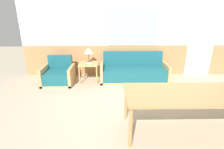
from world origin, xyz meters
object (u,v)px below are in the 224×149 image
(side_table, at_px, (89,66))
(table_lamp, at_px, (88,51))
(armchair, at_px, (58,76))
(couch, at_px, (134,72))
(dining_table, at_px, (189,96))

(side_table, xyz_separation_m, table_lamp, (0.00, 0.10, 0.45))
(table_lamp, bearing_deg, armchair, -162.88)
(couch, height_order, armchair, couch)
(couch, bearing_deg, dining_table, -77.05)
(couch, distance_m, armchair, 2.32)
(couch, xyz_separation_m, side_table, (-1.41, -0.04, 0.23))
(dining_table, bearing_deg, couch, 102.95)
(couch, bearing_deg, armchair, -174.58)
(couch, height_order, side_table, couch)
(couch, relative_size, armchair, 2.33)
(dining_table, bearing_deg, armchair, 141.18)
(couch, bearing_deg, side_table, -178.34)
(side_table, bearing_deg, armchair, -168.85)
(side_table, bearing_deg, table_lamp, 88.63)
(table_lamp, bearing_deg, dining_table, -52.66)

